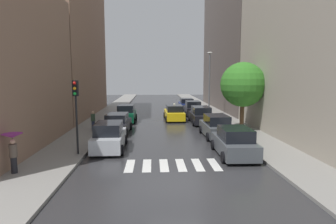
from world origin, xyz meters
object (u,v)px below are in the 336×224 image
parked_car_right_nearest (234,143)px  parked_car_right_third (201,116)px  parked_car_right_second (216,127)px  parked_car_right_fourth (193,109)px  pedestrian_near_tree (93,120)px  parked_car_left_second (117,124)px  street_tree_right (243,85)px  parked_car_left_third (126,114)px  taxi_midroad (174,113)px  parked_car_right_fifth (186,104)px  pedestrian_foreground (13,145)px  lamp_post_right (209,79)px  traffic_light_left_corner (76,101)px  parked_car_left_nearest (109,137)px

parked_car_right_nearest → parked_car_right_third: size_ratio=0.95×
parked_car_right_second → parked_car_right_fourth: (-0.12, 12.27, 0.00)m
pedestrian_near_tree → parked_car_right_third: bearing=-78.5°
parked_car_left_second → parked_car_right_second: size_ratio=0.98×
parked_car_right_third → street_tree_right: 5.83m
parked_car_left_third → taxi_midroad: 5.10m
parked_car_left_third → parked_car_right_fourth: (7.48, 4.51, -0.02)m
parked_car_right_third → street_tree_right: street_tree_right is taller
parked_car_right_fifth → parked_car_right_fourth: bearing=-179.6°
pedestrian_foreground → parked_car_left_third: bearing=-135.2°
parked_car_right_nearest → taxi_midroad: 14.33m
parked_car_right_third → pedestrian_near_tree: bearing=109.9°
parked_car_right_second → lamp_post_right: (1.70, 11.59, 3.52)m
parked_car_right_fourth → parked_car_right_fifth: size_ratio=0.96×
parked_car_right_fourth → lamp_post_right: 4.02m
parked_car_left_third → traffic_light_left_corner: (-1.71, -12.68, 2.46)m
parked_car_left_third → traffic_light_left_corner: traffic_light_left_corner is taller
parked_car_left_nearest → taxi_midroad: (5.07, 12.27, -0.07)m
lamp_post_right → parked_car_left_nearest: bearing=-121.8°
parked_car_left_nearest → taxi_midroad: 13.28m
parked_car_left_third → parked_car_right_nearest: parked_car_left_third is taller
parked_car_right_nearest → taxi_midroad: taxi_midroad is taller
parked_car_left_third → parked_car_right_second: parked_car_left_third is taller
taxi_midroad → parked_car_left_second: bearing=141.5°
parked_car_right_second → pedestrian_foreground: pedestrian_foreground is taller
parked_car_right_nearest → street_tree_right: size_ratio=0.77×
parked_car_right_nearest → pedestrian_foreground: (-11.34, -2.88, 0.70)m
parked_car_right_third → parked_car_right_fifth: (-0.01, 12.10, -0.06)m
parked_car_right_second → parked_car_right_fifth: (-0.15, 18.48, -0.07)m
street_tree_right → traffic_light_left_corner: size_ratio=1.33×
parked_car_left_third → lamp_post_right: bearing=-67.3°
pedestrian_near_tree → traffic_light_left_corner: 8.06m
lamp_post_right → parked_car_right_nearest: bearing=-96.0°
parked_car_right_fifth → pedestrian_near_tree: bearing=148.2°
parked_car_right_fourth → pedestrian_near_tree: bearing=134.4°
parked_car_right_nearest → street_tree_right: bearing=-19.4°
parked_car_right_third → lamp_post_right: bearing=-19.7°
parked_car_right_third → parked_car_left_third: bearing=79.2°
parked_car_right_fifth → pedestrian_foreground: 28.99m
parked_car_left_third → parked_car_right_nearest: 15.09m
parked_car_left_nearest → parked_car_left_third: bearing=-1.1°
traffic_light_left_corner → parked_car_right_fourth: bearing=61.9°
street_tree_right → lamp_post_right: size_ratio=0.79×
parked_car_left_third → pedestrian_near_tree: 5.52m
parked_car_left_nearest → parked_car_right_fifth: parked_car_left_nearest is taller
parked_car_right_fifth → taxi_midroad: (-2.45, -9.70, 0.03)m
pedestrian_near_tree → parked_car_right_nearest: bearing=-138.1°
parked_car_left_nearest → traffic_light_left_corner: 3.28m
traffic_light_left_corner → street_tree_right: bearing=31.4°
parked_car_right_second → traffic_light_left_corner: traffic_light_left_corner is taller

